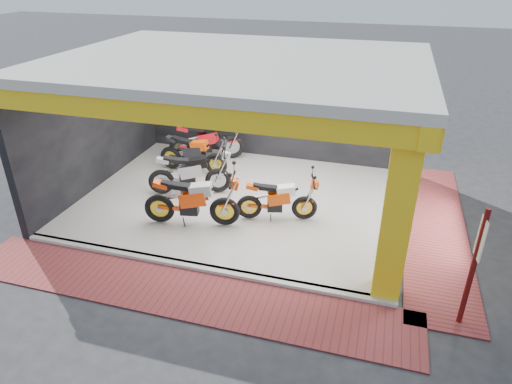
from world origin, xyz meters
TOP-DOWN VIEW (x-y plane):
  - ground at (0.00, 0.00)m, footprint 80.00×80.00m
  - showroom_floor at (0.00, 2.00)m, footprint 8.00×6.00m
  - showroom_ceiling at (0.00, 2.00)m, footprint 8.40×6.40m
  - back_wall at (0.00, 5.10)m, footprint 8.20×0.20m
  - left_wall at (-4.10, 2.00)m, footprint 0.20×6.20m
  - corner_column at (3.75, -0.75)m, footprint 0.50×0.50m
  - header_beam_front at (0.00, -1.00)m, footprint 8.40×0.30m
  - header_beam_right at (4.00, 2.00)m, footprint 0.30×6.40m
  - floor_kerb at (0.00, -1.02)m, footprint 8.00×0.20m
  - paver_front at (0.00, -1.80)m, footprint 9.00×1.40m
  - paver_right at (4.80, 2.00)m, footprint 1.40×7.00m
  - signpost at (5.04, -1.15)m, footprint 0.09×0.32m
  - moto_hero at (1.78, 1.39)m, footprint 2.15×1.24m
  - moto_row_a at (0.06, 0.61)m, footprint 2.50×1.33m
  - moto_row_b at (-0.68, 2.15)m, footprint 2.44×1.57m
  - moto_row_c at (-1.11, 3.12)m, footprint 2.29×0.96m
  - moto_row_d at (-1.08, 4.46)m, footprint 2.59×1.76m

SIDE VIEW (x-z plane):
  - ground at x=0.00m, z-range 0.00..0.00m
  - paver_front at x=0.00m, z-range 0.00..0.03m
  - paver_right at x=4.80m, z-range 0.00..0.03m
  - showroom_floor at x=0.00m, z-range 0.00..0.10m
  - floor_kerb at x=0.00m, z-range 0.00..0.10m
  - moto_hero at x=1.78m, z-range 0.10..1.34m
  - moto_row_c at x=-1.11m, z-range 0.10..1.47m
  - moto_row_b at x=-0.68m, z-range 0.10..1.50m
  - moto_row_a at x=0.06m, z-range 0.10..1.55m
  - moto_row_d at x=-1.08m, z-range 0.10..1.59m
  - signpost at x=5.04m, z-range 0.11..2.40m
  - back_wall at x=0.00m, z-range 0.00..3.50m
  - left_wall at x=-4.10m, z-range 0.00..3.50m
  - corner_column at x=3.75m, z-range 0.00..3.50m
  - header_beam_front at x=0.00m, z-range 3.10..3.50m
  - header_beam_right at x=4.00m, z-range 3.10..3.50m
  - showroom_ceiling at x=0.00m, z-range 3.50..3.70m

